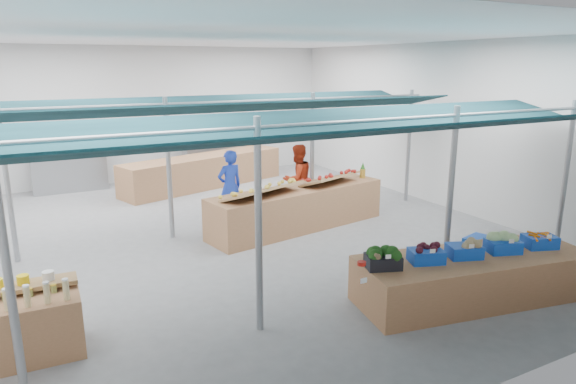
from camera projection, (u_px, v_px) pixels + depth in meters
name	position (u px, v px, depth m)	size (l,w,h in m)	color
floor	(224.00, 236.00, 11.16)	(13.00, 13.00, 0.00)	slate
hall	(198.00, 109.00, 11.75)	(13.00, 13.00, 13.00)	silver
pole_grid	(293.00, 165.00, 9.57)	(10.00, 4.60, 3.00)	gray
awnings	(293.00, 113.00, 9.33)	(9.50, 7.08, 0.30)	black
back_shelving_left	(68.00, 158.00, 14.92)	(2.00, 0.50, 2.00)	#B23F33
back_shelving_right	(215.00, 146.00, 16.97)	(2.00, 0.50, 2.00)	#B23F33
bottle_shelf	(6.00, 328.00, 6.43)	(1.81, 1.15, 1.07)	#90613F
veg_counter	(473.00, 277.00, 8.12)	(3.75, 1.25, 0.73)	#90613F
fruit_counter	(298.00, 208.00, 11.64)	(4.33, 1.03, 0.93)	#90613F
far_counter	(204.00, 171.00, 15.61)	(5.30, 1.06, 0.95)	#90613F
crate_stack	(477.00, 253.00, 9.31)	(0.51, 0.36, 0.61)	blue
vendor_left	(230.00, 187.00, 11.93)	(0.63, 0.41, 1.73)	#1C38B8
vendor_right	(298.00, 179.00, 12.75)	(0.84, 0.66, 1.73)	#B02F15
crate_broccoli	(383.00, 258.00, 7.52)	(0.59, 0.50, 0.35)	black
crate_beets	(426.00, 254.00, 7.74)	(0.59, 0.50, 0.29)	blue
crate_celeriac	(464.00, 248.00, 7.94)	(0.59, 0.50, 0.31)	blue
crate_cabbage	(503.00, 243.00, 8.15)	(0.59, 0.50, 0.35)	blue
crate_carrots	(540.00, 241.00, 8.38)	(0.59, 0.50, 0.29)	blue
sparrow	(377.00, 256.00, 7.33)	(0.12, 0.09, 0.11)	brown
pole_ribbon	(362.00, 265.00, 6.74)	(0.12, 0.12, 0.28)	#AF130B
apple_heap_yellow	(263.00, 189.00, 10.79)	(2.02, 1.30, 0.27)	#997247
apple_heap_red	(330.00, 177.00, 11.93)	(1.65, 1.17, 0.27)	#997247
pineapple	(363.00, 171.00, 12.57)	(0.14, 0.14, 0.39)	#8C6019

